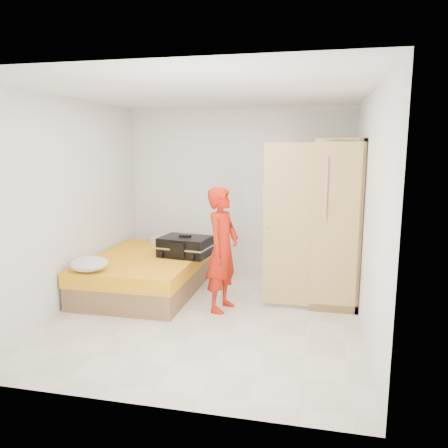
% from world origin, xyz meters
% --- Properties ---
extents(room, '(4.00, 4.02, 2.60)m').
position_xyz_m(room, '(0.00, 0.00, 1.30)').
color(room, beige).
rests_on(room, ground).
extents(bed, '(1.42, 2.02, 0.50)m').
position_xyz_m(bed, '(-1.05, 0.61, 0.25)').
color(bed, brown).
rests_on(bed, ground).
extents(wardrobe, '(1.17, 1.20, 2.10)m').
position_xyz_m(wardrobe, '(1.45, 0.86, 1.00)').
color(wardrobe, tan).
rests_on(wardrobe, ground).
extents(person, '(0.48, 0.63, 1.53)m').
position_xyz_m(person, '(0.15, 0.14, 0.77)').
color(person, '#B51F0B').
rests_on(person, ground).
extents(suitcase, '(0.75, 0.60, 0.30)m').
position_xyz_m(suitcase, '(-0.52, 0.73, 0.63)').
color(suitcase, black).
rests_on(suitcase, bed).
extents(round_cushion, '(0.46, 0.46, 0.17)m').
position_xyz_m(round_cushion, '(-1.44, -0.23, 0.59)').
color(round_cushion, beige).
rests_on(round_cushion, bed).
extents(pillow, '(0.50, 0.26, 0.09)m').
position_xyz_m(pillow, '(-1.02, 1.46, 0.55)').
color(pillow, beige).
rests_on(pillow, bed).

